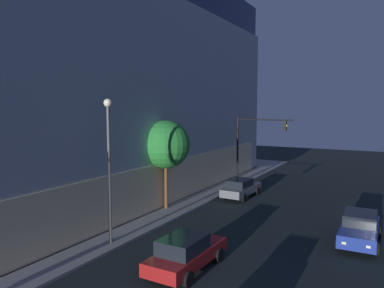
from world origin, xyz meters
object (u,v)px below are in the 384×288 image
at_px(sidewalk_tree, 166,145).
at_px(car_blue, 360,228).
at_px(modern_building, 73,85).
at_px(street_lamp_sidewalk, 109,153).
at_px(car_red, 186,253).
at_px(traffic_light_far_corner, 254,138).
at_px(car_grey, 241,188).

height_order(sidewalk_tree, car_blue, sidewalk_tree).
bearing_deg(modern_building, street_lamp_sidewalk, -127.33).
relative_size(sidewalk_tree, car_red, 1.34).
bearing_deg(car_blue, modern_building, 84.07).
bearing_deg(modern_building, traffic_light_far_corner, -58.58).
height_order(traffic_light_far_corner, car_blue, traffic_light_far_corner).
distance_m(modern_building, traffic_light_far_corner, 17.15).
distance_m(modern_building, sidewalk_tree, 12.20).
distance_m(modern_building, car_blue, 25.60).
relative_size(modern_building, car_blue, 8.13).
distance_m(traffic_light_far_corner, car_red, 19.29).
relative_size(traffic_light_far_corner, car_red, 1.36).
relative_size(street_lamp_sidewalk, sidewalk_tree, 1.21).
bearing_deg(car_grey, street_lamp_sidewalk, 170.65).
relative_size(street_lamp_sidewalk, car_blue, 1.63).
distance_m(car_red, car_grey, 14.56).
relative_size(traffic_light_far_corner, sidewalk_tree, 1.02).
height_order(street_lamp_sidewalk, car_grey, street_lamp_sidewalk).
bearing_deg(car_red, street_lamp_sidewalk, 81.70).
bearing_deg(car_red, traffic_light_far_corner, 9.95).
bearing_deg(car_blue, car_red, 138.57).
xyz_separation_m(modern_building, traffic_light_far_corner, (8.58, -14.04, -4.83)).
height_order(modern_building, sidewalk_tree, modern_building).
distance_m(car_red, car_blue, 10.10).
bearing_deg(car_grey, modern_building, 106.26).
bearing_deg(sidewalk_tree, car_grey, -28.24).
xyz_separation_m(car_blue, car_grey, (6.70, 9.54, -0.05)).
xyz_separation_m(modern_building, street_lamp_sidewalk, (-9.32, -12.22, -4.39)).
xyz_separation_m(sidewalk_tree, car_blue, (-0.49, -12.88, -3.94)).
bearing_deg(car_grey, car_blue, -125.09).
height_order(traffic_light_far_corner, sidewalk_tree, traffic_light_far_corner).
height_order(car_red, car_blue, car_blue).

